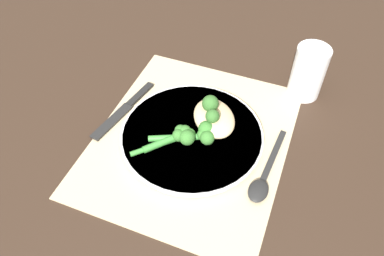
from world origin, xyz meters
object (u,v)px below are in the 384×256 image
object	(u,v)px
plate	(192,135)
spoon	(262,182)
broccoli_stalk_front	(179,136)
broccoli_stalk_left	(178,137)
chicken_fillet	(214,118)
water_glass	(308,72)
knife	(125,109)
broccoli_stalk_right	(200,134)

from	to	relation	value
plate	spoon	distance (m)	0.16
broccoli_stalk_front	broccoli_stalk_left	xyz separation A→B (m)	(-0.00, -0.00, 0.00)
plate	broccoli_stalk_front	distance (m)	0.03
broccoli_stalk_left	chicken_fillet	bearing A→B (deg)	98.50
chicken_fillet	water_glass	size ratio (longest dim) A/B	1.12
knife	water_glass	xyz separation A→B (m)	(0.19, -0.33, 0.05)
spoon	plate	bearing A→B (deg)	-14.47
spoon	water_glass	size ratio (longest dim) A/B	1.53
broccoli_stalk_right	broccoli_stalk_front	size ratio (longest dim) A/B	1.43
broccoli_stalk_left	spoon	world-z (taller)	broccoli_stalk_left
knife	water_glass	world-z (taller)	water_glass
plate	chicken_fillet	distance (m)	0.05
plate	spoon	xyz separation A→B (m)	(-0.05, -0.15, -0.00)
plate	knife	world-z (taller)	plate
chicken_fillet	spoon	world-z (taller)	chicken_fillet
chicken_fillet	broccoli_stalk_front	bearing A→B (deg)	142.48
plate	broccoli_stalk_front	xyz separation A→B (m)	(-0.02, 0.02, 0.02)
spoon	broccoli_stalk_right	bearing A→B (deg)	-14.89
plate	broccoli_stalk_front	size ratio (longest dim) A/B	3.27
water_glass	spoon	bearing A→B (deg)	174.74
plate	water_glass	xyz separation A→B (m)	(0.21, -0.17, 0.05)
broccoli_stalk_front	spoon	distance (m)	0.17
broccoli_stalk_front	knife	world-z (taller)	broccoli_stalk_front
chicken_fillet	water_glass	bearing A→B (deg)	-40.40
broccoli_stalk_front	knife	size ratio (longest dim) A/B	0.45
broccoli_stalk_left	knife	distance (m)	0.15
water_glass	broccoli_stalk_front	bearing A→B (deg)	140.34
broccoli_stalk_left	knife	bearing A→B (deg)	-154.46
plate	broccoli_stalk_right	bearing A→B (deg)	-106.04
plate	spoon	bearing A→B (deg)	-109.04
knife	water_glass	bearing A→B (deg)	-139.40
knife	broccoli_stalk_left	bearing A→B (deg)	172.23
plate	broccoli_stalk_front	world-z (taller)	broccoli_stalk_front
spoon	water_glass	bearing A→B (deg)	-90.69
broccoli_stalk_front	knife	distance (m)	0.15
spoon	water_glass	xyz separation A→B (m)	(0.26, -0.02, 0.05)
chicken_fillet	broccoli_stalk_right	xyz separation A→B (m)	(-0.04, 0.01, -0.00)
broccoli_stalk_front	water_glass	xyz separation A→B (m)	(0.23, -0.19, 0.03)
broccoli_stalk_right	chicken_fillet	bearing A→B (deg)	141.22
broccoli_stalk_right	spoon	xyz separation A→B (m)	(-0.05, -0.13, -0.02)
broccoli_stalk_front	knife	bearing A→B (deg)	-156.52
broccoli_stalk_front	spoon	world-z (taller)	broccoli_stalk_front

